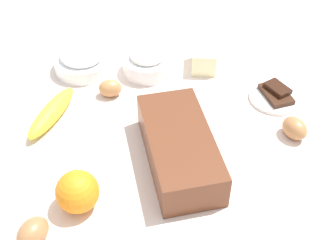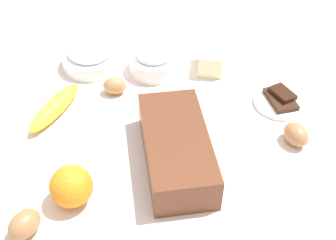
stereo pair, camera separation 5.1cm
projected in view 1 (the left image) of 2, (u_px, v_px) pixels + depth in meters
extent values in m
cube|color=beige|center=(168.00, 136.00, 1.00)|extent=(2.40, 2.40, 0.02)
cube|color=brown|center=(179.00, 147.00, 0.91)|extent=(0.30, 0.17, 0.08)
cube|color=black|center=(179.00, 146.00, 0.90)|extent=(0.28, 0.16, 0.07)
cylinder|color=white|center=(148.00, 65.00, 1.16)|extent=(0.13, 0.13, 0.04)
torus|color=white|center=(148.00, 59.00, 1.14)|extent=(0.13, 0.13, 0.01)
ellipsoid|color=white|center=(147.00, 55.00, 1.14)|extent=(0.09, 0.09, 0.03)
cylinder|color=white|center=(83.00, 63.00, 1.17)|extent=(0.15, 0.15, 0.04)
torus|color=white|center=(83.00, 59.00, 1.16)|extent=(0.15, 0.15, 0.01)
ellipsoid|color=white|center=(82.00, 54.00, 1.15)|extent=(0.12, 0.12, 0.04)
ellipsoid|color=yellow|center=(52.00, 112.00, 1.02)|extent=(0.19, 0.12, 0.04)
sphere|color=orange|center=(78.00, 192.00, 0.82)|extent=(0.08, 0.08, 0.08)
cube|color=#F4EDB2|center=(204.00, 58.00, 1.17)|extent=(0.10, 0.07, 0.06)
ellipsoid|color=#AB7346|center=(295.00, 128.00, 0.97)|extent=(0.08, 0.07, 0.05)
ellipsoid|color=#BB7F4D|center=(110.00, 88.00, 1.08)|extent=(0.04, 0.06, 0.04)
ellipsoid|color=#A16C41|center=(33.00, 233.00, 0.77)|extent=(0.08, 0.08, 0.05)
cylinder|color=white|center=(275.00, 97.00, 1.08)|extent=(0.13, 0.13, 0.01)
cube|color=#381E11|center=(276.00, 94.00, 1.07)|extent=(0.10, 0.08, 0.01)
cube|color=black|center=(278.00, 88.00, 1.07)|extent=(0.07, 0.06, 0.01)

